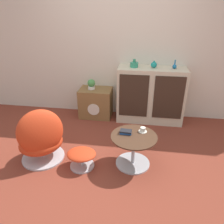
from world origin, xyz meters
The scene contains 13 objects.
ground_plane centered at (0.00, 0.00, 0.00)m, with size 12.00×12.00×0.00m, color brown.
wall_back centered at (0.00, 1.60, 1.30)m, with size 6.40×0.06×2.60m.
sideboard centered at (0.62, 1.34, 0.49)m, with size 1.16×0.45×0.98m.
tv_console centered at (-0.38, 1.36, 0.27)m, with size 0.59×0.43×0.54m.
egg_chair centered at (-0.81, -0.07, 0.35)m, with size 0.79×0.78×0.79m.
ottoman centered at (-0.25, -0.12, 0.17)m, with size 0.38×0.33×0.24m.
coffee_table centered at (0.41, 0.03, 0.26)m, with size 0.59×0.59×0.44m.
vase_leftmost centered at (0.31, 1.35, 1.03)m, with size 0.14×0.14×0.13m.
vase_inner_left centered at (0.64, 1.35, 1.03)m, with size 0.10×0.10×0.12m.
vase_inner_right centered at (0.97, 1.35, 1.02)m, with size 0.07×0.07×0.14m.
potted_plant centered at (-0.45, 1.36, 0.64)m, with size 0.14×0.14×0.18m.
teacup centered at (0.51, 0.15, 0.47)m, with size 0.11×0.11×0.06m.
book_stack centered at (0.30, 0.08, 0.46)m, with size 0.15×0.10×0.04m.
Camera 1 is at (0.48, -2.33, 1.94)m, focal length 35.00 mm.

